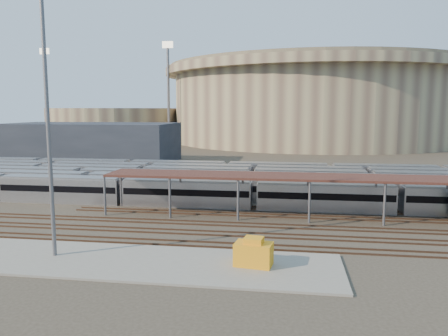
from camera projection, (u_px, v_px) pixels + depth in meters
ground at (163, 220)px, 53.59m from camera, size 420.00×420.00×0.00m
apron at (62, 258)px, 39.61m from camera, size 50.00×9.00×0.20m
subway_trains at (212, 182)px, 71.05m from camera, size 129.40×23.90×3.60m
inspection_shed at (344, 179)px, 53.60m from camera, size 60.30×6.00×5.30m
empty_tracks at (150, 230)px, 48.67m from camera, size 170.00×9.62×0.18m
stadium at (314, 102)px, 184.91m from camera, size 124.00×124.00×32.50m
secondary_arena at (114, 125)px, 188.91m from camera, size 56.00×56.00×14.00m
service_building at (92, 143)px, 111.98m from camera, size 42.00×20.00×10.00m
floodlight_0 at (168, 90)px, 163.06m from camera, size 4.00×1.00×38.40m
floodlight_1 at (47, 92)px, 180.97m from camera, size 4.00×1.00×38.40m
floodlight_3 at (237, 94)px, 209.12m from camera, size 4.00×1.00×38.40m
yard_light_pole at (48, 129)px, 38.56m from camera, size 0.81×0.36×22.94m
yellow_equipment at (254, 254)px, 37.37m from camera, size 3.41×2.41×1.97m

